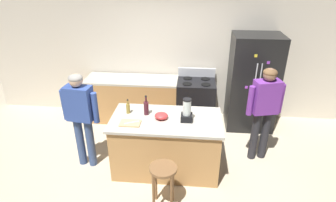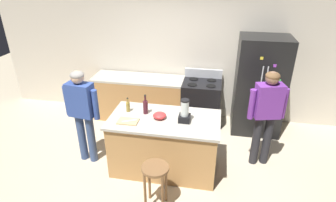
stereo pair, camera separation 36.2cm
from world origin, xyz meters
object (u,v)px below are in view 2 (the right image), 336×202
(bottle_wine, at_px, (145,107))
(mixing_bowl, at_px, (160,115))
(bottle_vinegar, at_px, (128,106))
(kitchen_island, at_px, (165,144))
(refrigerator, at_px, (259,86))
(person_by_sink_right, at_px, (267,111))
(bar_stool, at_px, (155,176))
(cutting_board, at_px, (128,121))
(person_by_island_left, at_px, (82,109))
(chef_knife, at_px, (129,121))
(stove_range, at_px, (201,103))
(blender_appliance, at_px, (185,112))

(bottle_wine, bearing_deg, mixing_bowl, -24.30)
(bottle_vinegar, bearing_deg, kitchen_island, -11.58)
(refrigerator, height_order, bottle_wine, refrigerator)
(person_by_sink_right, height_order, bar_stool, person_by_sink_right)
(cutting_board, bearing_deg, person_by_island_left, 168.06)
(kitchen_island, height_order, person_by_sink_right, person_by_sink_right)
(cutting_board, height_order, chef_knife, chef_knife)
(person_by_island_left, xyz_separation_m, cutting_board, (0.80, -0.17, -0.04))
(bottle_vinegar, xyz_separation_m, mixing_bowl, (0.53, -0.12, -0.04))
(chef_knife, bearing_deg, refrigerator, 13.89)
(refrigerator, distance_m, cutting_board, 2.66)
(person_by_island_left, relative_size, mixing_bowl, 7.93)
(kitchen_island, xyz_separation_m, person_by_island_left, (-1.31, -0.03, 0.51))
(kitchen_island, bearing_deg, cutting_board, -158.99)
(person_by_sink_right, xyz_separation_m, bar_stool, (-1.48, -1.24, -0.46))
(stove_range, bearing_deg, mixing_bowl, -109.17)
(refrigerator, xyz_separation_m, cutting_board, (-2.04, -1.70, -0.01))
(bottle_wine, bearing_deg, chef_knife, -119.13)
(kitchen_island, height_order, chef_knife, chef_knife)
(refrigerator, bearing_deg, mixing_bowl, -137.02)
(cutting_board, bearing_deg, person_by_sink_right, 16.64)
(bottle_wine, xyz_separation_m, chef_knife, (-0.17, -0.31, -0.09))
(person_by_sink_right, bearing_deg, mixing_bowl, -165.53)
(refrigerator, height_order, blender_appliance, refrigerator)
(mixing_bowl, bearing_deg, person_by_sink_right, 14.47)
(stove_range, height_order, bottle_vinegar, bottle_vinegar)
(bottle_vinegar, bearing_deg, person_by_sink_right, 7.70)
(bottle_vinegar, xyz_separation_m, chef_knife, (0.12, -0.32, -0.06))
(stove_range, bearing_deg, bar_stool, -99.99)
(refrigerator, bearing_deg, bottle_wine, -143.14)
(bottle_vinegar, distance_m, cutting_board, 0.34)
(kitchen_island, distance_m, bar_stool, 0.83)
(refrigerator, bearing_deg, kitchen_island, -135.67)
(bottle_wine, bearing_deg, bottle_vinegar, 177.18)
(kitchen_island, distance_m, cutting_board, 0.72)
(person_by_island_left, height_order, bottle_wine, person_by_island_left)
(stove_range, distance_m, person_by_sink_right, 1.63)
(stove_range, bearing_deg, person_by_sink_right, -46.10)
(kitchen_island, xyz_separation_m, bottle_vinegar, (-0.61, 0.12, 0.54))
(bottle_wine, bearing_deg, kitchen_island, -19.06)
(bar_stool, bearing_deg, bottle_vinegar, 124.30)
(stove_range, height_order, bottle_wine, bottle_wine)
(person_by_island_left, relative_size, bottle_wine, 5.07)
(mixing_bowl, bearing_deg, bar_stool, -82.00)
(person_by_island_left, height_order, bar_stool, person_by_island_left)
(person_by_island_left, relative_size, bar_stool, 2.37)
(bar_stool, bearing_deg, blender_appliance, 71.78)
(person_by_sink_right, bearing_deg, bar_stool, -140.16)
(bar_stool, bearing_deg, kitchen_island, 92.91)
(bar_stool, xyz_separation_m, cutting_board, (-0.55, 0.63, 0.40))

